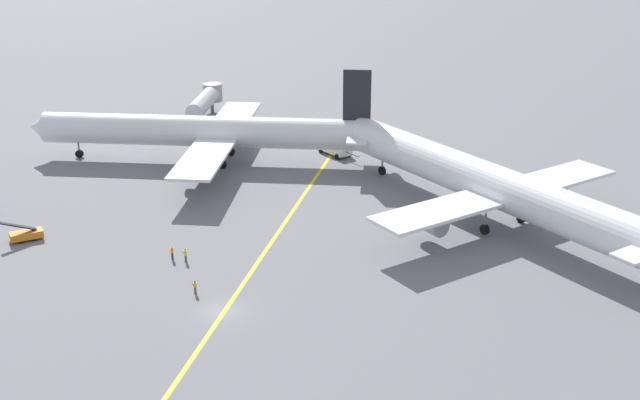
{
  "coord_description": "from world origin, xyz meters",
  "views": [
    {
      "loc": [
        20.75,
        -71.96,
        41.42
      ],
      "look_at": [
        7.06,
        23.43,
        4.0
      ],
      "focal_mm": 44.67,
      "sensor_mm": 36.0,
      "label": 1
    }
  ],
  "objects_px": {
    "airliner_at_gate_left": "(207,132)",
    "ground_crew_wing_walker_right": "(172,252)",
    "airliner_being_pushed": "(488,184)",
    "ground_crew_marshaller_foreground": "(195,287)",
    "jet_bridge": "(206,100)",
    "gse_belt_loader_portside": "(26,234)",
    "pushback_tug": "(334,147)",
    "ground_crew_ramp_agent_by_cones": "(186,255)"
  },
  "relations": [
    {
      "from": "ground_crew_wing_walker_right",
      "to": "airliner_being_pushed",
      "type": "bearing_deg",
      "value": 25.07
    },
    {
      "from": "airliner_at_gate_left",
      "to": "ground_crew_wing_walker_right",
      "type": "xyz_separation_m",
      "value": [
        5.82,
        -36.87,
        -4.16
      ]
    },
    {
      "from": "airliner_at_gate_left",
      "to": "pushback_tug",
      "type": "bearing_deg",
      "value": 18.6
    },
    {
      "from": "ground_crew_marshaller_foreground",
      "to": "ground_crew_wing_walker_right",
      "type": "relative_size",
      "value": 0.92
    },
    {
      "from": "airliner_at_gate_left",
      "to": "ground_crew_ramp_agent_by_cones",
      "type": "bearing_deg",
      "value": -78.44
    },
    {
      "from": "airliner_being_pushed",
      "to": "pushback_tug",
      "type": "xyz_separation_m",
      "value": [
        -23.82,
        25.83,
        -4.01
      ]
    },
    {
      "from": "ground_crew_ramp_agent_by_cones",
      "to": "ground_crew_marshaller_foreground",
      "type": "bearing_deg",
      "value": -65.79
    },
    {
      "from": "jet_bridge",
      "to": "airliner_being_pushed",
      "type": "bearing_deg",
      "value": -40.72
    },
    {
      "from": "airliner_at_gate_left",
      "to": "ground_crew_marshaller_foreground",
      "type": "distance_m",
      "value": 46.57
    },
    {
      "from": "gse_belt_loader_portside",
      "to": "ground_crew_wing_walker_right",
      "type": "xyz_separation_m",
      "value": [
        20.16,
        -2.76,
        0.06
      ]
    },
    {
      "from": "airliner_at_gate_left",
      "to": "ground_crew_ramp_agent_by_cones",
      "type": "relative_size",
      "value": 34.98
    },
    {
      "from": "gse_belt_loader_portside",
      "to": "ground_crew_ramp_agent_by_cones",
      "type": "height_order",
      "value": "gse_belt_loader_portside"
    },
    {
      "from": "ground_crew_marshaller_foreground",
      "to": "pushback_tug",
      "type": "bearing_deg",
      "value": 80.24
    },
    {
      "from": "gse_belt_loader_portside",
      "to": "ground_crew_marshaller_foreground",
      "type": "height_order",
      "value": "gse_belt_loader_portside"
    },
    {
      "from": "airliner_at_gate_left",
      "to": "pushback_tug",
      "type": "xyz_separation_m",
      "value": [
        20.0,
        6.73,
        -3.81
      ]
    },
    {
      "from": "jet_bridge",
      "to": "gse_belt_loader_portside",
      "type": "bearing_deg",
      "value": -96.83
    },
    {
      "from": "airliner_at_gate_left",
      "to": "gse_belt_loader_portside",
      "type": "bearing_deg",
      "value": -112.8
    },
    {
      "from": "ground_crew_ramp_agent_by_cones",
      "to": "airliner_being_pushed",
      "type": "bearing_deg",
      "value": 26.74
    },
    {
      "from": "airliner_at_gate_left",
      "to": "airliner_being_pushed",
      "type": "height_order",
      "value": "airliner_being_pushed"
    },
    {
      "from": "pushback_tug",
      "to": "ground_crew_marshaller_foreground",
      "type": "relative_size",
      "value": 4.96
    },
    {
      "from": "gse_belt_loader_portside",
      "to": "ground_crew_ramp_agent_by_cones",
      "type": "distance_m",
      "value": 22.21
    },
    {
      "from": "airliner_being_pushed",
      "to": "jet_bridge",
      "type": "xyz_separation_m",
      "value": [
        -51.1,
        43.98,
        -1.28
      ]
    },
    {
      "from": "gse_belt_loader_portside",
      "to": "jet_bridge",
      "type": "distance_m",
      "value": 59.5
    },
    {
      "from": "airliner_at_gate_left",
      "to": "ground_crew_marshaller_foreground",
      "type": "bearing_deg",
      "value": -76.16
    },
    {
      "from": "airliner_being_pushed",
      "to": "pushback_tug",
      "type": "bearing_deg",
      "value": 132.69
    },
    {
      "from": "pushback_tug",
      "to": "airliner_at_gate_left",
      "type": "bearing_deg",
      "value": -161.4
    },
    {
      "from": "ground_crew_marshaller_foreground",
      "to": "jet_bridge",
      "type": "xyz_separation_m",
      "value": [
        -18.37,
        69.92,
        3.16
      ]
    },
    {
      "from": "pushback_tug",
      "to": "jet_bridge",
      "type": "bearing_deg",
      "value": 146.35
    },
    {
      "from": "pushback_tug",
      "to": "jet_bridge",
      "type": "relative_size",
      "value": 0.43
    },
    {
      "from": "gse_belt_loader_portside",
      "to": "ground_crew_marshaller_foreground",
      "type": "xyz_separation_m",
      "value": [
        25.43,
        -10.92,
        -0.02
      ]
    },
    {
      "from": "ground_crew_ramp_agent_by_cones",
      "to": "jet_bridge",
      "type": "height_order",
      "value": "jet_bridge"
    },
    {
      "from": "pushback_tug",
      "to": "gse_belt_loader_portside",
      "type": "height_order",
      "value": "gse_belt_loader_portside"
    },
    {
      "from": "jet_bridge",
      "to": "ground_crew_wing_walker_right",
      "type": "bearing_deg",
      "value": -78.03
    },
    {
      "from": "airliner_being_pushed",
      "to": "ground_crew_wing_walker_right",
      "type": "height_order",
      "value": "airliner_being_pushed"
    },
    {
      "from": "gse_belt_loader_portside",
      "to": "jet_bridge",
      "type": "bearing_deg",
      "value": 83.17
    },
    {
      "from": "ground_crew_marshaller_foreground",
      "to": "jet_bridge",
      "type": "relative_size",
      "value": 0.09
    },
    {
      "from": "pushback_tug",
      "to": "ground_crew_ramp_agent_by_cones",
      "type": "height_order",
      "value": "pushback_tug"
    },
    {
      "from": "jet_bridge",
      "to": "airliner_at_gate_left",
      "type": "bearing_deg",
      "value": -73.71
    },
    {
      "from": "pushback_tug",
      "to": "ground_crew_marshaller_foreground",
      "type": "distance_m",
      "value": 52.53
    },
    {
      "from": "ground_crew_ramp_agent_by_cones",
      "to": "jet_bridge",
      "type": "relative_size",
      "value": 0.09
    },
    {
      "from": "ground_crew_ramp_agent_by_cones",
      "to": "jet_bridge",
      "type": "xyz_separation_m",
      "value": [
        -14.91,
        62.21,
        3.09
      ]
    },
    {
      "from": "airliner_at_gate_left",
      "to": "ground_crew_marshaller_foreground",
      "type": "relative_size",
      "value": 37.71
    }
  ]
}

